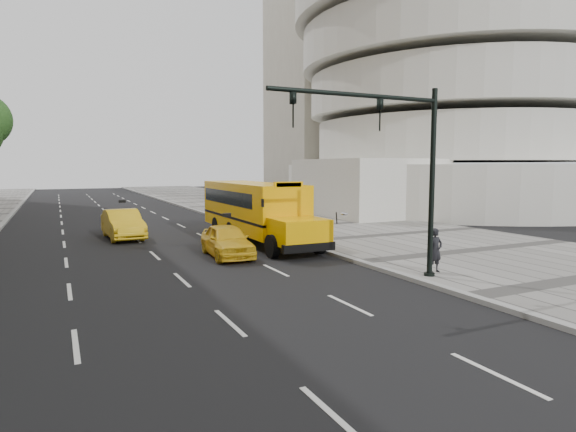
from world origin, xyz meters
name	(u,v)px	position (x,y,z in m)	size (l,w,h in m)	color
ground	(178,254)	(0.00, 0.00, 0.00)	(140.00, 140.00, 0.00)	black
sidewalk_museum	(395,235)	(12.00, 0.00, 0.07)	(12.00, 140.00, 0.15)	gray
curb_museum	(298,243)	(6.00, 0.00, 0.07)	(0.30, 140.00, 0.15)	gray
guggenheim	(420,71)	(29.37, 18.51, 13.58)	(33.20, 42.20, 35.00)	silver
school_bus	(254,207)	(4.50, 2.17, 1.76)	(2.96, 11.56, 3.19)	#F5AB01
taxi_near	(227,240)	(1.76, -1.58, 0.70)	(1.65, 4.09, 1.39)	yellow
taxi_far	(123,224)	(-1.59, 5.83, 0.77)	(1.64, 4.70, 1.55)	yellow
pedestrian	(435,250)	(7.15, -8.33, 0.93)	(0.57, 0.37, 1.56)	black
traffic_signal	(399,159)	(5.19, -8.66, 4.09)	(6.18, 0.36, 6.40)	black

